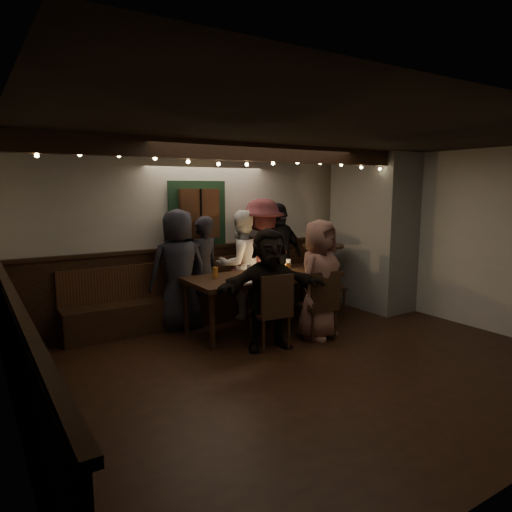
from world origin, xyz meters
TOP-DOWN VIEW (x-y plane):
  - room at (1.07, 1.42)m, footprint 6.02×5.01m
  - dining_table at (0.33, 1.40)m, footprint 2.25×0.97m
  - chair_near_left at (-0.05, 0.59)m, footprint 0.50×0.50m
  - chair_near_right at (0.71, 0.56)m, footprint 0.50×0.50m
  - chair_end at (1.59, 1.49)m, footprint 0.59×0.59m
  - high_top at (1.78, 1.78)m, footprint 0.69×0.69m
  - person_a at (-0.68, 2.09)m, footprint 0.90×0.63m
  - person_b at (-0.27, 2.15)m, footprint 0.68×0.54m
  - person_c at (0.38, 2.11)m, footprint 0.84×0.66m
  - person_d at (0.74, 2.05)m, footprint 1.25×0.77m
  - person_e at (1.09, 2.06)m, footprint 1.13×0.68m
  - person_f at (-0.07, 0.67)m, footprint 1.51×0.77m
  - person_g at (0.74, 0.65)m, footprint 0.92×0.74m

SIDE VIEW (x-z plane):
  - chair_near_right at x=0.71m, z-range 0.06..1.02m
  - chair_end at x=1.59m, z-range 0.06..1.04m
  - chair_near_left at x=-0.05m, z-range 0.06..1.05m
  - high_top at x=1.78m, z-range 0.15..1.25m
  - dining_table at x=0.33m, z-range 0.25..1.22m
  - person_f at x=-0.07m, z-range 0.00..1.55m
  - person_b at x=-0.27m, z-range 0.00..1.63m
  - person_g at x=0.74m, z-range 0.00..1.63m
  - person_c at x=0.38m, z-range 0.00..1.70m
  - person_a at x=-0.68m, z-range 0.00..1.75m
  - person_e at x=1.09m, z-range 0.00..1.80m
  - person_d at x=0.74m, z-range 0.00..1.88m
  - room at x=1.07m, z-range -0.24..2.38m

